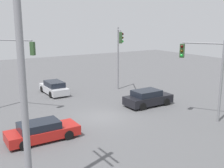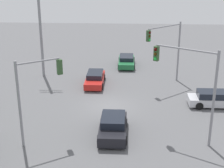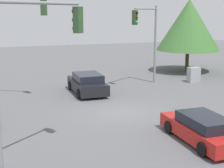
{
  "view_description": "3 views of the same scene",
  "coord_description": "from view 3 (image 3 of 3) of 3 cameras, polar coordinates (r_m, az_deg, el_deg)",
  "views": [
    {
      "loc": [
        -18.58,
        10.64,
        7.47
      ],
      "look_at": [
        0.83,
        -1.48,
        2.38
      ],
      "focal_mm": 45.0,
      "sensor_mm": 36.0,
      "label": 1
    },
    {
      "loc": [
        1.7,
        -27.59,
        12.39
      ],
      "look_at": [
        0.23,
        -0.81,
        2.41
      ],
      "focal_mm": 55.0,
      "sensor_mm": 36.0,
      "label": 2
    },
    {
      "loc": [
        6.65,
        17.92,
        5.78
      ],
      "look_at": [
        0.36,
        -0.33,
        1.63
      ],
      "focal_mm": 55.0,
      "sensor_mm": 36.0,
      "label": 3
    }
  ],
  "objects": [
    {
      "name": "sedan_dark",
      "position": [
        24.38,
        -4.11,
        0.06
      ],
      "size": [
        2.07,
        4.4,
        1.45
      ],
      "rotation": [
        0.0,
        0.0,
        3.14
      ],
      "color": "black",
      "rests_on": "ground_plane"
    },
    {
      "name": "sedan_red",
      "position": [
        15.92,
        14.72,
        -7.23
      ],
      "size": [
        1.88,
        4.59,
        1.27
      ],
      "rotation": [
        0.0,
        0.0,
        3.14
      ],
      "color": "red",
      "rests_on": "ground_plane"
    },
    {
      "name": "traffic_signal_aux",
      "position": [
        12.11,
        -12.78,
        5.05
      ],
      "size": [
        3.63,
        3.24,
        6.29
      ],
      "rotation": [
        0.0,
        0.0,
        3.86
      ],
      "color": "gray",
      "rests_on": "ground_plane"
    },
    {
      "name": "traffic_signal_cross",
      "position": [
        26.78,
        5.93,
        8.64
      ],
      "size": [
        2.81,
        1.99,
        6.16
      ],
      "rotation": [
        0.0,
        0.0,
        0.58
      ],
      "color": "gray",
      "rests_on": "ground_plane"
    },
    {
      "name": "traffic_signal_main",
      "position": [
        23.43,
        -17.22,
        9.01
      ],
      "size": [
        4.07,
        2.48,
        6.87
      ],
      "rotation": [
        0.0,
        0.0,
        2.62
      ],
      "color": "gray",
      "rests_on": "ground_plane"
    },
    {
      "name": "electrical_cabinet",
      "position": [
        28.95,
        13.42,
        1.5
      ],
      "size": [
        0.95,
        0.64,
        1.22
      ],
      "primitive_type": "cube",
      "color": "#9EA0A3",
      "rests_on": "ground_plane"
    },
    {
      "name": "ground_plane",
      "position": [
        19.97,
        1.28,
        -4.71
      ],
      "size": [
        80.0,
        80.0,
        0.0
      ],
      "primitive_type": "plane",
      "color": "#5B5B5E"
    },
    {
      "name": "tree_left",
      "position": [
        33.49,
        12.63,
        9.58
      ],
      "size": [
        5.96,
        5.96,
        6.85
      ],
      "color": "#4C3823",
      "rests_on": "ground_plane"
    }
  ]
}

